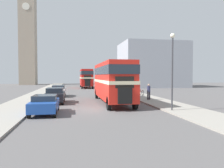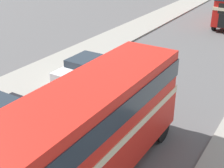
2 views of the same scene
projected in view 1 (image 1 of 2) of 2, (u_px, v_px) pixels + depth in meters
The scene contains 13 objects.
ground_plane at pixel (97, 109), 17.78m from camera, with size 120.00×120.00×0.00m, color #565454.
sidewalk_right at pixel (174, 107), 18.97m from camera, with size 3.50×120.00×0.12m.
sidewalk_left at pixel (9, 111), 16.58m from camera, with size 3.50×120.00×0.12m.
double_decker_bus at pixel (112, 79), 22.03m from camera, with size 2.48×11.20×4.01m.
bus_distant at pixel (86, 77), 49.34m from camera, with size 2.52×9.87×4.14m.
car_parked_near at pixel (45, 104), 15.76m from camera, with size 1.82×3.95×1.35m.
car_parked_mid at pixel (55, 95), 21.92m from camera, with size 1.82×4.13×1.53m.
car_parked_far at pixel (58, 91), 28.86m from camera, with size 1.77×4.25×1.48m.
pedestrian_walking at pixel (149, 91), 23.87m from camera, with size 0.35×0.35×1.74m.
bicycle_on_pavement at pixel (142, 93), 29.39m from camera, with size 0.05×1.76×0.78m.
street_lamp at pixel (172, 60), 16.58m from camera, with size 0.36×0.36×5.86m.
church_tower at pixel (28, 22), 65.37m from camera, with size 4.82×4.82×37.17m.
shop_building_block at pixel (152, 65), 53.03m from camera, with size 15.02×11.49×10.59m.
Camera 1 is at (-1.93, -17.62, 2.77)m, focal length 35.00 mm.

